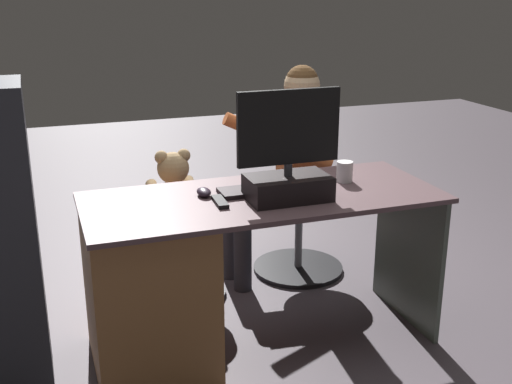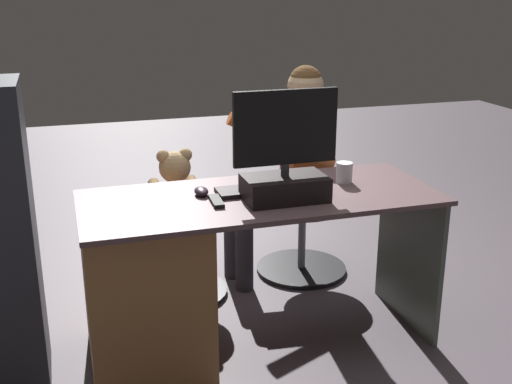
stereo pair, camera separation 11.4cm
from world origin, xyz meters
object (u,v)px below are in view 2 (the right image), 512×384
at_px(person, 290,157).
at_px(keyboard, 263,189).
at_px(monitor, 285,168).
at_px(tv_remote, 216,201).
at_px(desk, 168,279).
at_px(teddy_bear, 175,186).
at_px(visitor_chair, 302,229).
at_px(cup, 344,173).
at_px(computer_mouse, 201,191).
at_px(office_chair_teddy, 178,251).

bearing_deg(person, keyboard, 60.22).
relative_size(keyboard, person, 0.35).
height_order(monitor, tv_remote, monitor).
distance_m(monitor, tv_remote, 0.32).
distance_m(keyboard, tv_remote, 0.26).
relative_size(desk, teddy_bear, 4.23).
relative_size(desk, monitor, 3.31).
bearing_deg(visitor_chair, teddy_bear, 5.26).
distance_m(desk, keyboard, 0.58).
bearing_deg(monitor, teddy_bear, -63.10).
xyz_separation_m(keyboard, teddy_bear, (0.30, -0.56, -0.13)).
height_order(desk, monitor, monitor).
bearing_deg(keyboard, cup, -177.58).
bearing_deg(desk, tv_remote, 167.45).
height_order(monitor, keyboard, monitor).
relative_size(desk, person, 1.31).
xyz_separation_m(monitor, teddy_bear, (0.35, -0.70, -0.26)).
relative_size(monitor, cup, 4.94).
bearing_deg(computer_mouse, monitor, 153.89).
relative_size(desk, computer_mouse, 16.39).
bearing_deg(office_chair_teddy, tv_remote, 95.35).
bearing_deg(keyboard, teddy_bear, -61.88).
bearing_deg(person, visitor_chair, -173.78).
height_order(tv_remote, teddy_bear, teddy_bear).
xyz_separation_m(monitor, person, (-0.30, -0.76, -0.17)).
relative_size(tv_remote, person, 0.12).
relative_size(keyboard, tv_remote, 2.80).
bearing_deg(monitor, keyboard, -68.52).
bearing_deg(office_chair_teddy, teddy_bear, -90.00).
bearing_deg(teddy_bear, desk, 76.06).
bearing_deg(visitor_chair, desk, 37.30).
bearing_deg(keyboard, visitor_chair, -124.93).
xyz_separation_m(tv_remote, teddy_bear, (0.06, -0.66, -0.13)).
bearing_deg(visitor_chair, monitor, 63.13).
distance_m(desk, monitor, 0.70).
bearing_deg(keyboard, office_chair_teddy, -61.34).
bearing_deg(computer_mouse, tv_remote, 106.52).
relative_size(teddy_bear, visitor_chair, 0.71).
height_order(desk, office_chair_teddy, desk).
bearing_deg(teddy_bear, cup, 142.14).
height_order(keyboard, person, person).
xyz_separation_m(visitor_chair, person, (0.08, 0.01, 0.44)).
relative_size(monitor, teddy_bear, 1.28).
distance_m(visitor_chair, person, 0.45).
xyz_separation_m(computer_mouse, teddy_bear, (0.02, -0.54, -0.14)).
height_order(monitor, person, monitor).
distance_m(computer_mouse, teddy_bear, 0.55).
distance_m(desk, person, 1.10).
distance_m(desk, office_chair_teddy, 0.63).
relative_size(office_chair_teddy, visitor_chair, 0.98).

